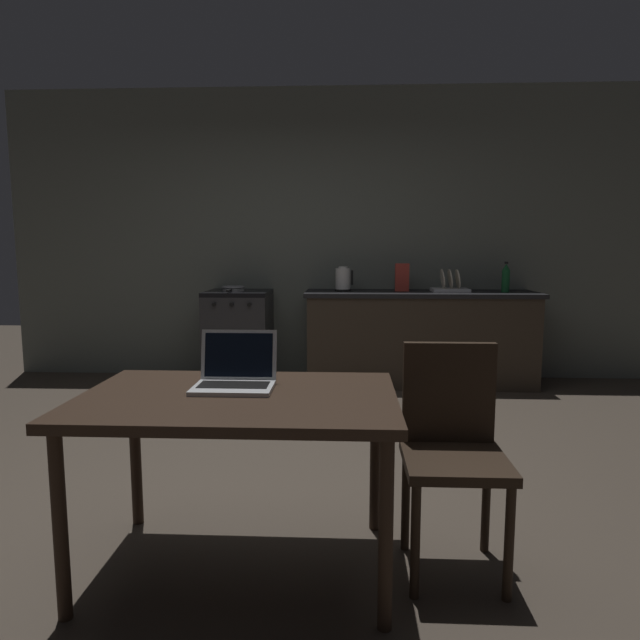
{
  "coord_description": "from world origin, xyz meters",
  "views": [
    {
      "loc": [
        0.47,
        -2.99,
        1.29
      ],
      "look_at": [
        0.28,
        0.97,
        0.78
      ],
      "focal_mm": 31.38,
      "sensor_mm": 36.0,
      "label": 1
    }
  ],
  "objects_px": {
    "chair": "(452,440)",
    "stove_oven": "(239,337)",
    "dining_table": "(239,412)",
    "frying_pan": "(233,288)",
    "bottle": "(506,278)",
    "electric_kettle": "(343,279)",
    "dish_rack": "(450,287)",
    "laptop": "(235,377)",
    "cereal_box": "(402,277)"
  },
  "relations": [
    {
      "from": "dining_table",
      "to": "frying_pan",
      "type": "height_order",
      "value": "frying_pan"
    },
    {
      "from": "laptop",
      "to": "frying_pan",
      "type": "height_order",
      "value": "laptop"
    },
    {
      "from": "chair",
      "to": "electric_kettle",
      "type": "bearing_deg",
      "value": 98.04
    },
    {
      "from": "bottle",
      "to": "cereal_box",
      "type": "relative_size",
      "value": 1.08
    },
    {
      "from": "bottle",
      "to": "dish_rack",
      "type": "height_order",
      "value": "bottle"
    },
    {
      "from": "cereal_box",
      "to": "bottle",
      "type": "bearing_deg",
      "value": -4.24
    },
    {
      "from": "bottle",
      "to": "cereal_box",
      "type": "xyz_separation_m",
      "value": [
        -0.94,
        0.07,
        -0.0
      ]
    },
    {
      "from": "bottle",
      "to": "dish_rack",
      "type": "relative_size",
      "value": 0.83
    },
    {
      "from": "stove_oven",
      "to": "laptop",
      "type": "distance_m",
      "value": 3.13
    },
    {
      "from": "cereal_box",
      "to": "chair",
      "type": "bearing_deg",
      "value": -91.68
    },
    {
      "from": "laptop",
      "to": "cereal_box",
      "type": "distance_m",
      "value": 3.24
    },
    {
      "from": "stove_oven",
      "to": "chair",
      "type": "height_order",
      "value": "chair"
    },
    {
      "from": "bottle",
      "to": "dish_rack",
      "type": "bearing_deg",
      "value": 174.26
    },
    {
      "from": "stove_oven",
      "to": "bottle",
      "type": "xyz_separation_m",
      "value": [
        2.5,
        -0.05,
        0.58
      ]
    },
    {
      "from": "frying_pan",
      "to": "cereal_box",
      "type": "relative_size",
      "value": 1.51
    },
    {
      "from": "stove_oven",
      "to": "bottle",
      "type": "relative_size",
      "value": 3.14
    },
    {
      "from": "chair",
      "to": "stove_oven",
      "type": "bearing_deg",
      "value": 114.93
    },
    {
      "from": "chair",
      "to": "bottle",
      "type": "relative_size",
      "value": 3.22
    },
    {
      "from": "laptop",
      "to": "dish_rack",
      "type": "distance_m",
      "value": 3.37
    },
    {
      "from": "laptop",
      "to": "bottle",
      "type": "relative_size",
      "value": 1.14
    },
    {
      "from": "stove_oven",
      "to": "laptop",
      "type": "bearing_deg",
      "value": -79.2
    },
    {
      "from": "stove_oven",
      "to": "frying_pan",
      "type": "bearing_deg",
      "value": -145.36
    },
    {
      "from": "dish_rack",
      "to": "dining_table",
      "type": "bearing_deg",
      "value": -113.7
    },
    {
      "from": "dish_rack",
      "to": "frying_pan",
      "type": "bearing_deg",
      "value": -179.16
    },
    {
      "from": "dining_table",
      "to": "cereal_box",
      "type": "bearing_deg",
      "value": 73.52
    },
    {
      "from": "laptop",
      "to": "frying_pan",
      "type": "xyz_separation_m",
      "value": [
        -0.62,
        3.03,
        0.14
      ]
    },
    {
      "from": "electric_kettle",
      "to": "dish_rack",
      "type": "xyz_separation_m",
      "value": [
        1.0,
        -0.0,
        -0.06
      ]
    },
    {
      "from": "dining_table",
      "to": "laptop",
      "type": "height_order",
      "value": "laptop"
    },
    {
      "from": "stove_oven",
      "to": "bottle",
      "type": "height_order",
      "value": "bottle"
    },
    {
      "from": "chair",
      "to": "dish_rack",
      "type": "bearing_deg",
      "value": 79.61
    },
    {
      "from": "stove_oven",
      "to": "dish_rack",
      "type": "bearing_deg",
      "value": 0.07
    },
    {
      "from": "dining_table",
      "to": "cereal_box",
      "type": "distance_m",
      "value": 3.34
    },
    {
      "from": "stove_oven",
      "to": "electric_kettle",
      "type": "distance_m",
      "value": 1.14
    },
    {
      "from": "frying_pan",
      "to": "dish_rack",
      "type": "xyz_separation_m",
      "value": [
        2.04,
        0.03,
        0.02
      ]
    },
    {
      "from": "laptop",
      "to": "cereal_box",
      "type": "xyz_separation_m",
      "value": [
        0.97,
        3.08,
        0.25
      ]
    },
    {
      "from": "stove_oven",
      "to": "chair",
      "type": "distance_m",
      "value": 3.41
    },
    {
      "from": "chair",
      "to": "laptop",
      "type": "xyz_separation_m",
      "value": [
        -0.88,
        0.03,
        0.24
      ]
    },
    {
      "from": "electric_kettle",
      "to": "cereal_box",
      "type": "bearing_deg",
      "value": 2.07
    },
    {
      "from": "dining_table",
      "to": "chair",
      "type": "relative_size",
      "value": 1.37
    },
    {
      "from": "cereal_box",
      "to": "frying_pan",
      "type": "bearing_deg",
      "value": -178.2
    },
    {
      "from": "bottle",
      "to": "cereal_box",
      "type": "distance_m",
      "value": 0.95
    },
    {
      "from": "frying_pan",
      "to": "dish_rack",
      "type": "height_order",
      "value": "dish_rack"
    },
    {
      "from": "dining_table",
      "to": "bottle",
      "type": "bearing_deg",
      "value": 58.78
    },
    {
      "from": "chair",
      "to": "frying_pan",
      "type": "bearing_deg",
      "value": 115.74
    },
    {
      "from": "dining_table",
      "to": "cereal_box",
      "type": "xyz_separation_m",
      "value": [
        0.94,
        3.18,
        0.36
      ]
    },
    {
      "from": "chair",
      "to": "bottle",
      "type": "bearing_deg",
      "value": 70.65
    },
    {
      "from": "electric_kettle",
      "to": "frying_pan",
      "type": "height_order",
      "value": "electric_kettle"
    },
    {
      "from": "chair",
      "to": "dish_rack",
      "type": "xyz_separation_m",
      "value": [
        0.54,
        3.08,
        0.41
      ]
    },
    {
      "from": "bottle",
      "to": "dish_rack",
      "type": "xyz_separation_m",
      "value": [
        -0.5,
        0.05,
        -0.09
      ]
    },
    {
      "from": "stove_oven",
      "to": "cereal_box",
      "type": "xyz_separation_m",
      "value": [
        1.56,
        0.02,
        0.57
      ]
    }
  ]
}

